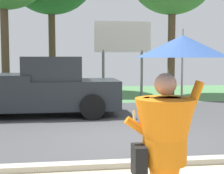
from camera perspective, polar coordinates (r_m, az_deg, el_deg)
ground_plane at (r=10.72m, az=-0.33°, el=-5.22°), size 40.00×22.00×0.20m
monk_pedestrian at (r=3.43m, az=9.45°, el=-8.31°), size 1.03×0.91×2.13m
pickup_truck at (r=11.05m, az=-12.42°, el=-0.22°), size 5.20×2.28×1.88m
roadside_billboard at (r=15.57m, az=1.82°, el=7.55°), size 2.60×0.12×3.50m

